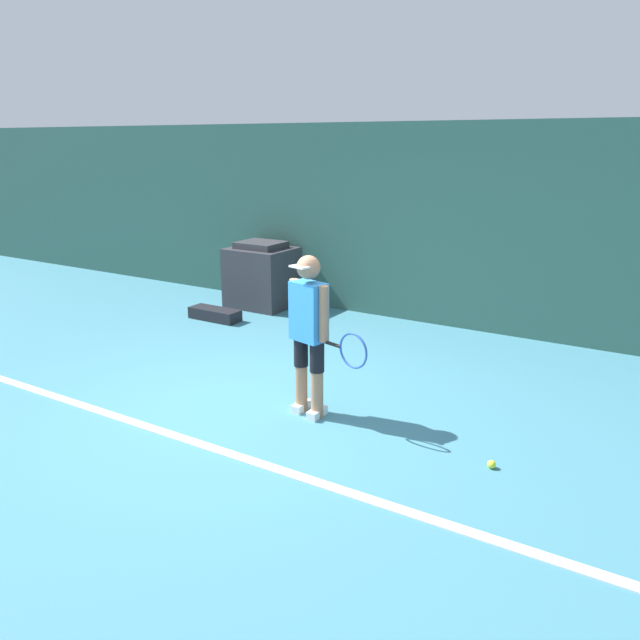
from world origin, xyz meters
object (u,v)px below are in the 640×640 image
(tennis_player, at_px, (310,329))
(covered_chair, at_px, (262,276))
(water_bottle, at_px, (303,305))
(tennis_ball, at_px, (492,464))
(equipment_bag, at_px, (215,314))

(tennis_player, xyz_separation_m, covered_chair, (-2.87, 3.06, -0.36))
(tennis_player, height_order, water_bottle, tennis_player)
(tennis_player, bearing_deg, water_bottle, 138.09)
(tennis_ball, relative_size, water_bottle, 0.31)
(equipment_bag, bearing_deg, covered_chair, 84.02)
(tennis_ball, distance_m, water_bottle, 5.07)
(covered_chair, distance_m, equipment_bag, 1.11)
(covered_chair, height_order, equipment_bag, covered_chair)
(tennis_player, distance_m, covered_chair, 4.21)
(tennis_ball, xyz_separation_m, equipment_bag, (-4.78, 2.15, 0.05))
(tennis_ball, distance_m, covered_chair, 5.67)
(equipment_bag, distance_m, water_bottle, 1.37)
(covered_chair, height_order, water_bottle, covered_chair)
(tennis_player, relative_size, equipment_bag, 1.94)
(equipment_bag, bearing_deg, tennis_player, -34.45)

